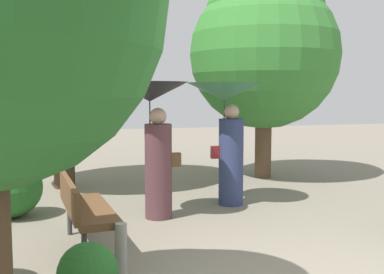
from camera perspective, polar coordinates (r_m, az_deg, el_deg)
person_left at (r=6.71m, az=-4.72°, el=1.74°), size 1.09×1.09×1.96m
person_right at (r=7.52m, az=4.24°, el=2.44°), size 1.20×1.20×1.97m
park_bench at (r=5.57m, az=-13.06°, el=-8.24°), size 0.61×1.54×0.83m
tree_near_left at (r=9.30m, az=-15.68°, el=13.77°), size 3.38×3.38×5.08m
tree_near_right at (r=10.16m, az=8.81°, el=11.20°), size 3.14×3.14×4.58m
bush_path_right at (r=4.29m, az=-12.52°, el=-15.81°), size 0.53×0.53×0.53m
bush_far_side at (r=7.33m, az=-21.04°, el=-5.77°), size 0.87×0.87×0.87m
path_marker_post at (r=4.90m, az=-8.59°, el=-13.19°), size 0.12×0.12×0.51m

